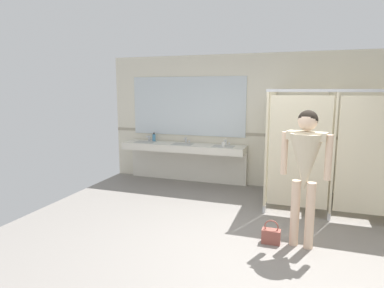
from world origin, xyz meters
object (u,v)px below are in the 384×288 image
(person_standing, at_px, (305,162))
(soap_dispenser, at_px, (154,137))
(paper_cup, at_px, (223,144))
(handbag, at_px, (271,236))

(person_standing, bearing_deg, soap_dispenser, 143.15)
(person_standing, bearing_deg, paper_cup, 125.49)
(soap_dispenser, bearing_deg, paper_cup, -7.51)
(soap_dispenser, xyz_separation_m, paper_cup, (1.60, -0.21, -0.03))
(person_standing, height_order, soap_dispenser, person_standing)
(handbag, bearing_deg, person_standing, 6.30)
(handbag, xyz_separation_m, paper_cup, (-1.15, 2.16, 0.77))
(person_standing, relative_size, handbag, 5.47)
(person_standing, distance_m, soap_dispenser, 3.89)
(person_standing, relative_size, paper_cup, 18.76)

